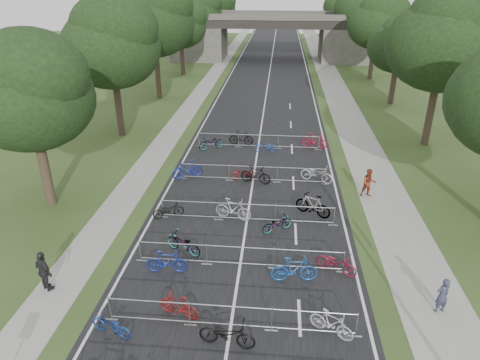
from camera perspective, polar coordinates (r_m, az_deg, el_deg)
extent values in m
cube|color=black|center=(56.12, 3.81, 13.15)|extent=(11.00, 140.00, 0.01)
cube|color=gray|center=(56.48, 12.15, 12.73)|extent=(3.00, 140.00, 0.01)
cube|color=gray|center=(56.81, -3.98, 13.30)|extent=(2.00, 140.00, 0.01)
cube|color=silver|center=(56.12, 3.81, 13.14)|extent=(0.12, 140.00, 0.00)
cube|color=#44423D|center=(71.64, -5.40, 17.81)|extent=(8.00, 8.00, 5.00)
cube|color=#44423D|center=(71.16, 14.03, 17.15)|extent=(8.00, 8.00, 5.00)
cube|color=black|center=(70.12, 4.38, 20.23)|extent=(30.00, 8.00, 1.20)
cube|color=#44423D|center=(66.25, 4.33, 20.79)|extent=(30.00, 0.40, 0.90)
cube|color=#44423D|center=(73.82, 4.49, 21.26)|extent=(30.00, 0.40, 0.90)
cylinder|color=#33261C|center=(26.43, -24.57, 1.20)|extent=(0.56, 0.56, 4.20)
ellipsoid|color=black|center=(25.19, -26.27, 9.76)|extent=(6.72, 6.72, 5.51)
sphere|color=black|center=(24.19, -26.23, 12.52)|extent=(5.38, 5.38, 5.38)
sphere|color=black|center=(26.06, -26.33, 8.26)|extent=(4.37, 4.37, 4.37)
cylinder|color=#33261C|center=(36.57, -15.87, 9.34)|extent=(0.56, 0.56, 4.72)
ellipsoid|color=black|center=(35.64, -16.79, 16.48)|extent=(7.56, 7.56, 6.20)
sphere|color=black|center=(34.78, -16.45, 18.85)|extent=(6.05, 6.05, 6.05)
sphere|color=black|center=(36.42, -17.07, 15.11)|extent=(4.91, 4.91, 4.91)
cylinder|color=#33261C|center=(36.02, 24.04, 8.18)|extent=(0.56, 0.56, 5.11)
ellipsoid|color=black|center=(35.05, 25.53, 15.97)|extent=(8.18, 8.18, 6.70)
sphere|color=black|center=(34.62, 27.30, 18.32)|extent=(6.54, 6.54, 6.54)
sphere|color=black|center=(35.50, 24.18, 14.61)|extent=(5.31, 5.31, 5.31)
cylinder|color=#33261C|center=(47.58, -10.92, 13.75)|extent=(0.56, 0.56, 5.25)
ellipsoid|color=black|center=(46.84, -11.46, 19.91)|extent=(8.40, 8.40, 6.89)
sphere|color=black|center=(46.08, -11.06, 21.96)|extent=(6.72, 6.72, 6.72)
sphere|color=black|center=(47.57, -11.78, 18.69)|extent=(5.46, 5.46, 5.46)
cylinder|color=#33261C|center=(47.34, 19.73, 11.82)|extent=(0.56, 0.56, 3.85)
ellipsoid|color=black|center=(46.69, 20.43, 16.30)|extent=(6.16, 6.16, 5.05)
sphere|color=black|center=(46.21, 21.57, 17.60)|extent=(4.93, 4.93, 4.93)
sphere|color=black|center=(47.16, 19.53, 15.55)|extent=(4.00, 4.00, 4.00)
cylinder|color=#33261C|center=(59.10, -7.71, 15.68)|extent=(0.56, 0.56, 4.20)
ellipsoid|color=black|center=(58.56, -7.96, 19.65)|extent=(6.72, 6.72, 5.51)
sphere|color=black|center=(57.83, -7.53, 20.94)|extent=(5.38, 5.38, 5.38)
sphere|color=black|center=(59.24, -8.29, 18.88)|extent=(4.37, 4.37, 4.37)
cylinder|color=#33261C|center=(58.78, 17.16, 14.91)|extent=(0.56, 0.56, 4.48)
ellipsoid|color=black|center=(58.21, 17.74, 19.14)|extent=(7.17, 7.17, 5.88)
sphere|color=black|center=(57.73, 18.66, 20.42)|extent=(5.73, 5.73, 5.73)
sphere|color=black|center=(58.69, 17.03, 18.38)|extent=(4.66, 4.66, 4.66)
cylinder|color=#33261C|center=(70.68, -5.55, 17.58)|extent=(0.56, 0.56, 4.72)
ellipsoid|color=black|center=(70.20, -5.72, 21.33)|extent=(7.56, 7.56, 6.20)
sphere|color=black|center=(69.51, -5.33, 22.55)|extent=(6.05, 6.05, 6.05)
sphere|color=black|center=(70.86, -6.03, 20.59)|extent=(4.91, 4.91, 4.91)
cylinder|color=#33261C|center=(70.40, 15.40, 16.97)|extent=(0.56, 0.56, 5.11)
ellipsoid|color=black|center=(69.91, 15.90, 21.01)|extent=(8.18, 8.18, 6.70)
sphere|color=black|center=(70.39, 15.30, 20.26)|extent=(5.31, 5.31, 5.31)
cylinder|color=#33261C|center=(82.38, -3.97, 18.93)|extent=(0.56, 0.56, 5.25)
ellipsoid|color=black|center=(81.96, -4.09, 22.51)|extent=(8.40, 8.40, 6.89)
sphere|color=black|center=(82.59, -4.37, 21.79)|extent=(5.46, 5.46, 5.46)
cylinder|color=#33261C|center=(82.24, 14.04, 17.78)|extent=(0.56, 0.56, 3.85)
ellipsoid|color=black|center=(81.87, 14.33, 20.39)|extent=(6.16, 6.16, 5.05)
sphere|color=black|center=(81.38, 14.93, 21.18)|extent=(4.93, 4.93, 4.93)
sphere|color=black|center=(82.36, 13.86, 19.92)|extent=(4.00, 4.00, 4.00)
cylinder|color=#33261C|center=(94.23, -2.76, 19.46)|extent=(0.56, 0.56, 4.20)
ellipsoid|color=black|center=(93.89, -2.82, 21.96)|extent=(6.72, 6.72, 5.51)
sphere|color=black|center=(93.24, -2.48, 22.77)|extent=(5.38, 5.38, 5.38)
sphere|color=black|center=(94.51, -3.08, 21.47)|extent=(4.37, 4.37, 4.37)
cylinder|color=#33261C|center=(94.03, 13.07, 18.95)|extent=(0.56, 0.56, 4.48)
ellipsoid|color=black|center=(93.68, 13.35, 21.61)|extent=(7.17, 7.17, 5.88)
sphere|color=black|center=(94.17, 12.94, 21.12)|extent=(4.66, 4.66, 4.66)
cylinder|color=#A3A6AB|center=(16.28, -1.32, -16.50)|extent=(9.20, 0.04, 0.04)
cylinder|color=#A3A6AB|center=(16.88, -1.29, -18.69)|extent=(9.20, 0.04, 0.04)
cylinder|color=#A3A6AB|center=(17.64, -16.94, -16.10)|extent=(0.05, 0.05, 1.10)
cube|color=#A3A6AB|center=(17.99, -16.72, -17.38)|extent=(0.50, 0.08, 0.03)
cylinder|color=#A3A6AB|center=(16.83, -6.74, -17.33)|extent=(0.05, 0.05, 1.10)
cube|color=#A3A6AB|center=(17.20, -6.64, -18.64)|extent=(0.50, 0.08, 0.03)
cylinder|color=#A3A6AB|center=(16.56, 4.26, -18.08)|extent=(0.05, 0.05, 1.10)
cube|color=#A3A6AB|center=(16.93, 4.19, -19.39)|extent=(0.50, 0.08, 0.03)
cylinder|color=#A3A6AB|center=(16.85, 15.29, -18.19)|extent=(0.05, 0.05, 1.10)
cube|color=#A3A6AB|center=(17.21, 15.08, -19.49)|extent=(0.50, 0.08, 0.03)
cylinder|color=#A3A6AB|center=(19.26, -0.01, -8.95)|extent=(9.20, 0.04, 0.04)
cylinder|color=#A3A6AB|center=(19.76, -0.01, -11.03)|extent=(9.20, 0.04, 0.04)
cylinder|color=#A3A6AB|center=(20.42, -13.15, -9.20)|extent=(0.05, 0.05, 1.10)
cube|color=#A3A6AB|center=(20.72, -13.00, -10.42)|extent=(0.50, 0.08, 0.03)
cylinder|color=#A3A6AB|center=(19.72, -4.52, -9.89)|extent=(0.05, 0.05, 1.10)
cube|color=#A3A6AB|center=(20.04, -4.47, -11.13)|extent=(0.50, 0.08, 0.03)
cylinder|color=#A3A6AB|center=(19.49, 4.55, -10.37)|extent=(0.05, 0.05, 1.10)
cube|color=#A3A6AB|center=(19.81, 4.50, -11.63)|extent=(0.50, 0.08, 0.03)
cylinder|color=#A3A6AB|center=(19.74, 13.64, -10.60)|extent=(0.05, 0.05, 1.10)
cube|color=#A3A6AB|center=(20.05, 13.48, -11.84)|extent=(0.50, 0.08, 0.03)
cylinder|color=#A3A6AB|center=(22.66, 0.93, -3.25)|extent=(9.20, 0.04, 0.04)
cylinder|color=#A3A6AB|center=(23.09, 0.92, -5.14)|extent=(9.20, 0.04, 0.04)
cylinder|color=#A3A6AB|center=(23.65, -10.28, -3.76)|extent=(0.05, 0.05, 1.10)
cube|color=#A3A6AB|center=(23.91, -10.18, -4.88)|extent=(0.50, 0.08, 0.03)
cylinder|color=#A3A6AB|center=(23.05, -2.89, -4.16)|extent=(0.05, 0.05, 1.10)
cube|color=#A3A6AB|center=(23.32, -2.86, -5.30)|extent=(0.50, 0.08, 0.03)
cylinder|color=#A3A6AB|center=(22.86, 4.77, -4.51)|extent=(0.05, 0.05, 1.10)
cube|color=#A3A6AB|center=(23.13, 4.72, -5.65)|extent=(0.50, 0.08, 0.03)
cylinder|color=#A3A6AB|center=(23.07, 12.43, -4.77)|extent=(0.05, 0.05, 1.10)
cube|color=#A3A6AB|center=(23.34, 12.31, -5.91)|extent=(0.50, 0.08, 0.03)
cylinder|color=#A3A6AB|center=(27.14, 1.76, 1.81)|extent=(9.20, 0.04, 0.04)
cylinder|color=#A3A6AB|center=(27.50, 1.74, 0.15)|extent=(9.20, 0.04, 0.04)
cylinder|color=#A3A6AB|center=(27.97, -7.70, 1.21)|extent=(0.05, 0.05, 1.10)
cube|color=#A3A6AB|center=(28.20, -7.63, 0.22)|extent=(0.50, 0.08, 0.03)
cylinder|color=#A3A6AB|center=(27.47, -1.44, 0.98)|extent=(0.05, 0.05, 1.10)
cube|color=#A3A6AB|center=(27.70, -1.43, -0.03)|extent=(0.50, 0.08, 0.03)
cylinder|color=#A3A6AB|center=(27.30, 4.96, 0.73)|extent=(0.05, 0.05, 1.10)
cube|color=#A3A6AB|center=(27.53, 4.92, -0.28)|extent=(0.50, 0.08, 0.03)
cylinder|color=#A3A6AB|center=(27.48, 11.36, 0.47)|extent=(0.05, 0.05, 1.10)
cube|color=#A3A6AB|center=(27.71, 11.27, -0.54)|extent=(0.50, 0.08, 0.03)
cylinder|color=#A3A6AB|center=(32.72, 2.45, 6.02)|extent=(9.20, 0.04, 0.04)
cylinder|color=#A3A6AB|center=(33.02, 2.43, 4.59)|extent=(9.20, 0.04, 0.04)
cylinder|color=#A3A6AB|center=(33.41, -5.50, 5.43)|extent=(0.05, 0.05, 1.10)
cube|color=#A3A6AB|center=(33.60, -5.46, 4.57)|extent=(0.50, 0.08, 0.03)
cylinder|color=#A3A6AB|center=(32.99, -0.23, 5.29)|extent=(0.05, 0.05, 1.10)
cube|color=#A3A6AB|center=(33.18, -0.23, 4.42)|extent=(0.50, 0.08, 0.03)
cylinder|color=#A3A6AB|center=(32.85, 5.12, 5.09)|extent=(0.05, 0.05, 1.10)
cube|color=#A3A6AB|center=(33.04, 5.08, 4.22)|extent=(0.50, 0.08, 0.03)
cylinder|color=#A3A6AB|center=(33.00, 10.47, 4.86)|extent=(0.05, 0.05, 1.10)
cube|color=#A3A6AB|center=(33.19, 10.39, 3.99)|extent=(0.50, 0.08, 0.03)
imported|color=navy|center=(17.11, -16.83, -18.10)|extent=(1.80, 1.06, 0.89)
imported|color=maroon|center=(17.26, -8.18, -16.28)|extent=(1.78, 0.99, 1.03)
imported|color=black|center=(16.04, -1.75, -19.82)|extent=(2.15, 0.98, 1.09)
imported|color=silver|center=(16.75, 12.10, -18.23)|extent=(1.74, 1.28, 1.04)
imported|color=navy|center=(19.46, -9.72, -10.70)|extent=(1.92, 0.64, 1.14)
imported|color=#A3A6AB|center=(20.62, -7.58, -8.44)|extent=(2.04, 1.46, 1.02)
imported|color=#1D52A1|center=(18.82, 7.25, -11.76)|extent=(2.10, 0.80, 1.23)
imported|color=maroon|center=(19.72, 12.75, -10.74)|extent=(1.98, 1.45, 0.99)
imported|color=black|center=(23.64, -9.54, -3.99)|extent=(1.80, 1.23, 0.89)
imported|color=#9D9EA4|center=(23.07, -0.91, -3.92)|extent=(2.13, 1.05, 1.23)
imported|color=#A3A6AB|center=(22.17, 4.97, -5.83)|extent=(1.78, 1.44, 0.91)
imported|color=#A3A6AB|center=(23.78, 9.70, -3.32)|extent=(2.11, 1.57, 1.26)
imported|color=navy|center=(27.98, -7.03, 1.41)|extent=(2.09, 1.47, 1.23)
imported|color=maroon|center=(27.59, 0.49, 0.84)|extent=(1.71, 0.70, 0.88)
imported|color=black|center=(27.09, 2.10, 0.71)|extent=(2.06, 1.05, 1.19)
imported|color=#B4B5BD|center=(27.73, 10.18, 0.82)|extent=(2.24, 1.49, 1.11)
imported|color=#A3A6AB|center=(32.64, -3.82, 4.97)|extent=(2.09, 1.67, 1.06)
imported|color=black|center=(33.51, 0.16, 5.66)|extent=(1.95, 0.66, 1.15)
imported|color=#1B3B96|center=(32.09, 3.49, 4.43)|extent=(1.67, 0.58, 0.88)
imported|color=maroon|center=(33.31, 9.91, 5.17)|extent=(2.04, 1.02, 1.18)
imported|color=#313149|center=(18.84, 25.35, -13.75)|extent=(0.66, 0.54, 1.57)
imported|color=maroon|center=(26.44, 16.79, -0.41)|extent=(0.92, 0.76, 1.75)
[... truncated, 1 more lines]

